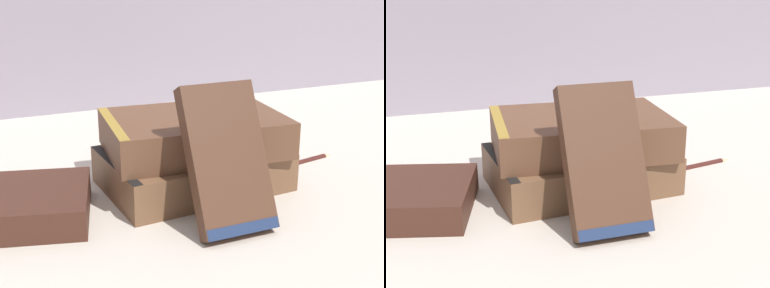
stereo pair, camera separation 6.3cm
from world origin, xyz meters
TOP-DOWN VIEW (x-y plane):
  - ground_plane at (0.00, 0.00)m, footprint 3.00×3.00m
  - book_flat_bottom at (0.02, 0.05)m, footprint 0.23×0.17m
  - book_flat_top at (0.02, 0.05)m, footprint 0.23×0.17m
  - book_leaning_front at (0.02, -0.07)m, footprint 0.09×0.09m
  - pocket_watch at (0.05, 0.04)m, footprint 0.06×0.06m
  - fountain_pen at (0.21, 0.07)m, footprint 0.12×0.03m

SIDE VIEW (x-z plane):
  - ground_plane at x=0.00m, z-range 0.00..0.00m
  - fountain_pen at x=0.21m, z-range 0.00..0.01m
  - book_flat_bottom at x=0.02m, z-range 0.00..0.05m
  - book_flat_top at x=0.02m, z-range 0.05..0.10m
  - book_leaning_front at x=0.02m, z-range 0.00..0.15m
  - pocket_watch at x=0.05m, z-range 0.09..0.10m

